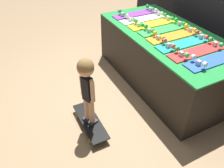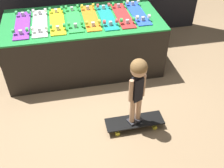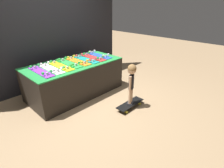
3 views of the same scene
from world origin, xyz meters
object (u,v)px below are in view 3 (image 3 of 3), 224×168
object	(u,v)px
skateboard_red_on_rack	(93,57)
skateboard_on_floor	(130,104)
skateboard_purple_on_rack	(41,71)
skateboard_orange_on_rack	(78,61)
skateboard_white_on_rack	(51,68)
skateboard_blue_on_rack	(99,55)
skateboard_green_on_rack	(69,63)
skateboard_teal_on_rack	(86,59)
skateboard_yellow_on_rack	(61,66)
child	(132,77)

from	to	relation	value
skateboard_red_on_rack	skateboard_on_floor	world-z (taller)	skateboard_red_on_rack
skateboard_purple_on_rack	skateboard_orange_on_rack	distance (m)	0.87
skateboard_on_floor	skateboard_white_on_rack	bearing A→B (deg)	125.89
skateboard_on_floor	skateboard_blue_on_rack	bearing A→B (deg)	74.30
skateboard_green_on_rack	skateboard_on_floor	size ratio (longest dim) A/B	1.16
skateboard_purple_on_rack	skateboard_red_on_rack	world-z (taller)	same
skateboard_purple_on_rack	skateboard_green_on_rack	size ratio (longest dim) A/B	1.00
skateboard_green_on_rack	skateboard_teal_on_rack	distance (m)	0.43
skateboard_white_on_rack	skateboard_orange_on_rack	size ratio (longest dim) A/B	1.00
skateboard_yellow_on_rack	skateboard_teal_on_rack	bearing A→B (deg)	-1.07
skateboard_teal_on_rack	skateboard_red_on_rack	distance (m)	0.22
skateboard_green_on_rack	skateboard_orange_on_rack	distance (m)	0.22
skateboard_red_on_rack	child	bearing A→B (deg)	-96.86
skateboard_white_on_rack	skateboard_green_on_rack	xyz separation A→B (m)	(0.43, 0.03, 0.00)
skateboard_orange_on_rack	skateboard_teal_on_rack	xyz separation A→B (m)	(0.22, -0.02, 0.00)
skateboard_purple_on_rack	child	size ratio (longest dim) A/B	0.92
skateboard_purple_on_rack	child	world-z (taller)	child
skateboard_on_floor	skateboard_teal_on_rack	bearing A→B (deg)	92.77
skateboard_white_on_rack	skateboard_on_floor	distance (m)	1.72
skateboard_blue_on_rack	skateboard_on_floor	xyz separation A→B (m)	(-0.37, -1.32, -0.69)
skateboard_yellow_on_rack	skateboard_green_on_rack	size ratio (longest dim) A/B	1.00
skateboard_orange_on_rack	skateboard_blue_on_rack	bearing A→B (deg)	1.52
skateboard_green_on_rack	skateboard_red_on_rack	distance (m)	0.65
skateboard_green_on_rack	skateboard_orange_on_rack	bearing A→B (deg)	-2.56
skateboard_teal_on_rack	skateboard_on_floor	world-z (taller)	skateboard_teal_on_rack
skateboard_blue_on_rack	skateboard_on_floor	world-z (taller)	skateboard_blue_on_rack
skateboard_blue_on_rack	child	xyz separation A→B (m)	(-0.37, -1.32, -0.09)
skateboard_orange_on_rack	skateboard_teal_on_rack	bearing A→B (deg)	-5.90
skateboard_green_on_rack	skateboard_on_floor	distance (m)	1.56
skateboard_orange_on_rack	skateboard_blue_on_rack	world-z (taller)	same
skateboard_white_on_rack	skateboard_teal_on_rack	size ratio (longest dim) A/B	1.00
skateboard_orange_on_rack	skateboard_on_floor	xyz separation A→B (m)	(0.28, -1.30, -0.69)
skateboard_blue_on_rack	child	distance (m)	1.37
skateboard_yellow_on_rack	skateboard_red_on_rack	xyz separation A→B (m)	(0.87, -0.01, 0.00)
child	skateboard_on_floor	bearing A→B (deg)	68.91
skateboard_on_floor	child	world-z (taller)	child
skateboard_red_on_rack	skateboard_blue_on_rack	size ratio (longest dim) A/B	1.00
skateboard_teal_on_rack	skateboard_blue_on_rack	size ratio (longest dim) A/B	1.00
skateboard_red_on_rack	skateboard_blue_on_rack	bearing A→B (deg)	9.42
skateboard_orange_on_rack	skateboard_red_on_rack	bearing A→B (deg)	-2.47
skateboard_yellow_on_rack	skateboard_green_on_rack	distance (m)	0.22
skateboard_yellow_on_rack	skateboard_orange_on_rack	xyz separation A→B (m)	(0.43, 0.01, 0.00)
skateboard_teal_on_rack	child	size ratio (longest dim) A/B	0.92
skateboard_on_floor	skateboard_yellow_on_rack	bearing A→B (deg)	118.82
child	skateboard_orange_on_rack	bearing A→B (deg)	80.97
skateboard_yellow_on_rack	skateboard_blue_on_rack	xyz separation A→B (m)	(1.08, 0.03, 0.00)
skateboard_green_on_rack	skateboard_red_on_rack	bearing A→B (deg)	-2.50
skateboard_white_on_rack	skateboard_teal_on_rack	distance (m)	0.87
skateboard_orange_on_rack	skateboard_blue_on_rack	distance (m)	0.65
skateboard_white_on_rack	skateboard_yellow_on_rack	xyz separation A→B (m)	(0.22, 0.01, 0.00)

